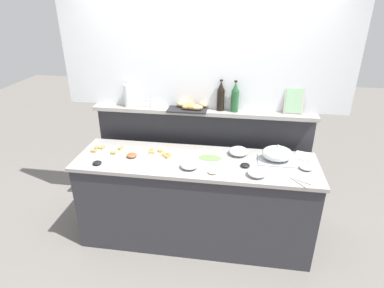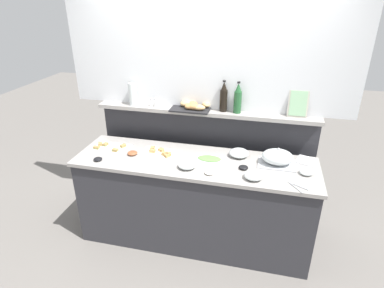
# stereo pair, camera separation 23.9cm
# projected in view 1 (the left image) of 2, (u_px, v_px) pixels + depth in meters

# --- Properties ---
(ground_plane) EXTENTS (12.00, 12.00, 0.00)m
(ground_plane) POSITION_uv_depth(u_px,v_px,m) (202.00, 204.00, 4.01)
(ground_plane) COLOR slate
(buffet_counter) EXTENTS (2.30, 0.68, 0.93)m
(buffet_counter) POSITION_uv_depth(u_px,v_px,m) (195.00, 201.00, 3.28)
(buffet_counter) COLOR #2D2D33
(buffet_counter) RESTS_ON ground_plane
(back_ledge_unit) EXTENTS (2.31, 0.22, 1.28)m
(back_ledge_unit) POSITION_uv_depth(u_px,v_px,m) (202.00, 159.00, 3.65)
(back_ledge_unit) COLOR #2D2D33
(back_ledge_unit) RESTS_ON ground_plane
(upper_wall_panel) EXTENTS (2.91, 0.08, 1.32)m
(upper_wall_panel) POSITION_uv_depth(u_px,v_px,m) (204.00, 42.00, 3.13)
(upper_wall_panel) COLOR silver
(upper_wall_panel) RESTS_ON back_ledge_unit
(sandwich_platter_side) EXTENTS (0.37, 0.22, 0.04)m
(sandwich_platter_side) POSITION_uv_depth(u_px,v_px,m) (108.00, 150.00, 3.25)
(sandwich_platter_side) COLOR white
(sandwich_platter_side) RESTS_ON buffet_counter
(sandwich_platter_front) EXTENTS (0.36, 0.20, 0.04)m
(sandwich_platter_front) POSITION_uv_depth(u_px,v_px,m) (160.00, 154.00, 3.18)
(sandwich_platter_front) COLOR silver
(sandwich_platter_front) RESTS_ON buffet_counter
(cold_cuts_platter) EXTENTS (0.30, 0.19, 0.02)m
(cold_cuts_platter) POSITION_uv_depth(u_px,v_px,m) (210.00, 158.00, 3.10)
(cold_cuts_platter) COLOR silver
(cold_cuts_platter) RESTS_ON buffet_counter
(serving_cloche) EXTENTS (0.34, 0.24, 0.17)m
(serving_cloche) POSITION_uv_depth(u_px,v_px,m) (277.00, 154.00, 3.03)
(serving_cloche) COLOR #B7BABF
(serving_cloche) RESTS_ON buffet_counter
(glass_bowl_large) EXTENTS (0.12, 0.12, 0.05)m
(glass_bowl_large) POSITION_uv_depth(u_px,v_px,m) (306.00, 167.00, 2.91)
(glass_bowl_large) COLOR silver
(glass_bowl_large) RESTS_ON buffet_counter
(glass_bowl_medium) EXTENTS (0.16, 0.16, 0.07)m
(glass_bowl_medium) POSITION_uv_depth(u_px,v_px,m) (257.00, 173.00, 2.81)
(glass_bowl_medium) COLOR silver
(glass_bowl_medium) RESTS_ON buffet_counter
(glass_bowl_small) EXTENTS (0.19, 0.19, 0.08)m
(glass_bowl_small) POSITION_uv_depth(u_px,v_px,m) (238.00, 151.00, 3.17)
(glass_bowl_small) COLOR silver
(glass_bowl_small) RESTS_ON buffet_counter
(glass_bowl_extra) EXTENTS (0.16, 0.16, 0.06)m
(glass_bowl_extra) POSITION_uv_depth(u_px,v_px,m) (189.00, 165.00, 2.93)
(glass_bowl_extra) COLOR silver
(glass_bowl_extra) RESTS_ON buffet_counter
(condiment_bowl_teal) EXTENTS (0.08, 0.08, 0.03)m
(condiment_bowl_teal) POSITION_uv_depth(u_px,v_px,m) (213.00, 172.00, 2.86)
(condiment_bowl_teal) COLOR silver
(condiment_bowl_teal) RESTS_ON buffet_counter
(condiment_bowl_dark) EXTENTS (0.09, 0.09, 0.03)m
(condiment_bowl_dark) POSITION_uv_depth(u_px,v_px,m) (245.00, 165.00, 2.96)
(condiment_bowl_dark) COLOR black
(condiment_bowl_dark) RESTS_ON buffet_counter
(condiment_bowl_cream) EXTENTS (0.08, 0.08, 0.03)m
(condiment_bowl_cream) POSITION_uv_depth(u_px,v_px,m) (97.00, 163.00, 3.00)
(condiment_bowl_cream) COLOR black
(condiment_bowl_cream) RESTS_ON buffet_counter
(condiment_bowl_red) EXTENTS (0.10, 0.10, 0.03)m
(condiment_bowl_red) POSITION_uv_depth(u_px,v_px,m) (132.00, 155.00, 3.13)
(condiment_bowl_red) COLOR brown
(condiment_bowl_red) RESTS_ON buffet_counter
(serving_tongs) EXTENTS (0.16, 0.16, 0.01)m
(serving_tongs) POSITION_uv_depth(u_px,v_px,m) (299.00, 181.00, 2.73)
(serving_tongs) COLOR #B7BABF
(serving_tongs) RESTS_ON buffet_counter
(napkin_stack) EXTENTS (0.22, 0.22, 0.02)m
(napkin_stack) POSITION_uv_depth(u_px,v_px,m) (304.00, 156.00, 3.13)
(napkin_stack) COLOR white
(napkin_stack) RESTS_ON buffet_counter
(wine_bottle_green) EXTENTS (0.08, 0.08, 0.32)m
(wine_bottle_green) POSITION_uv_depth(u_px,v_px,m) (235.00, 98.00, 3.23)
(wine_bottle_green) COLOR #23562D
(wine_bottle_green) RESTS_ON back_ledge_unit
(wine_bottle_dark) EXTENTS (0.08, 0.08, 0.32)m
(wine_bottle_dark) POSITION_uv_depth(u_px,v_px,m) (221.00, 97.00, 3.26)
(wine_bottle_dark) COLOR black
(wine_bottle_dark) RESTS_ON back_ledge_unit
(salt_shaker) EXTENTS (0.03, 0.03, 0.09)m
(salt_shaker) POSITION_uv_depth(u_px,v_px,m) (148.00, 103.00, 3.38)
(salt_shaker) COLOR white
(salt_shaker) RESTS_ON back_ledge_unit
(pepper_shaker) EXTENTS (0.03, 0.03, 0.09)m
(pepper_shaker) POSITION_uv_depth(u_px,v_px,m) (152.00, 104.00, 3.38)
(pepper_shaker) COLOR white
(pepper_shaker) RESTS_ON back_ledge_unit
(bread_basket) EXTENTS (0.41, 0.28, 0.08)m
(bread_basket) POSITION_uv_depth(u_px,v_px,m) (190.00, 106.00, 3.33)
(bread_basket) COLOR black
(bread_basket) RESTS_ON back_ledge_unit
(framed_picture) EXTENTS (0.19, 0.07, 0.26)m
(framed_picture) POSITION_uv_depth(u_px,v_px,m) (294.00, 101.00, 3.18)
(framed_picture) COLOR #B2AD9E
(framed_picture) RESTS_ON back_ledge_unit
(water_carafe) EXTENTS (0.09, 0.09, 0.24)m
(water_carafe) POSITION_uv_depth(u_px,v_px,m) (128.00, 96.00, 3.38)
(water_carafe) COLOR silver
(water_carafe) RESTS_ON back_ledge_unit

